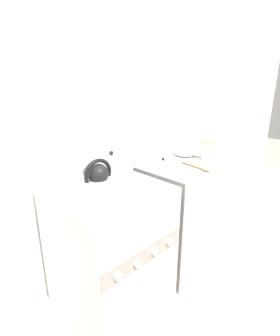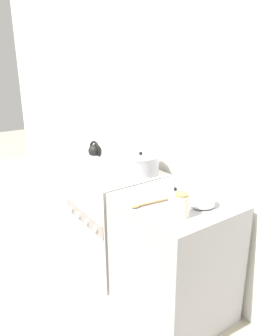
# 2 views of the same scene
# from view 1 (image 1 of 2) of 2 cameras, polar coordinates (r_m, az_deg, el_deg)

# --- Properties ---
(ground_plane) EXTENTS (12.00, 12.00, 0.00)m
(ground_plane) POSITION_cam_1_polar(r_m,az_deg,el_deg) (1.86, 0.89, -31.14)
(ground_plane) COLOR #B2A893
(wall_back) EXTENTS (7.00, 0.06, 2.50)m
(wall_back) POSITION_cam_1_polar(r_m,az_deg,el_deg) (1.74, -15.38, 12.36)
(wall_back) COLOR silver
(wall_back) RESTS_ON ground_plane
(stove) EXTENTS (0.62, 0.62, 0.82)m
(stove) POSITION_cam_1_polar(r_m,az_deg,el_deg) (1.75, -6.43, -16.85)
(stove) COLOR silver
(stove) RESTS_ON ground_plane
(counter) EXTENTS (0.69, 0.60, 0.83)m
(counter) POSITION_cam_1_polar(r_m,az_deg,el_deg) (2.18, 8.14, -9.01)
(counter) COLOR #99999E
(counter) RESTS_ON ground_plane
(kettle) EXTENTS (0.24, 0.19, 0.23)m
(kettle) POSITION_cam_1_polar(r_m,az_deg,el_deg) (1.35, -8.88, -3.89)
(kettle) COLOR silver
(kettle) RESTS_ON stove
(cooking_pot) EXTENTS (0.29, 0.29, 0.17)m
(cooking_pot) POSITION_cam_1_polar(r_m,az_deg,el_deg) (1.70, -6.17, 0.48)
(cooking_pot) COLOR #B2B2B7
(cooking_pot) RESTS_ON stove
(enamel_bowl) EXTENTS (0.15, 0.15, 0.06)m
(enamel_bowl) POSITION_cam_1_polar(r_m,az_deg,el_deg) (2.16, 9.71, 3.60)
(enamel_bowl) COLOR white
(enamel_bowl) RESTS_ON counter
(storage_jar) EXTENTS (0.09, 0.09, 0.14)m
(storage_jar) POSITION_cam_1_polar(r_m,az_deg,el_deg) (2.07, 14.47, 3.53)
(storage_jar) COLOR silver
(storage_jar) RESTS_ON counter
(loose_pot_lid) EXTENTS (0.23, 0.23, 0.03)m
(loose_pot_lid) POSITION_cam_1_polar(r_m,az_deg,el_deg) (1.98, 5.05, 1.54)
(loose_pot_lid) COLOR #B2B2B7
(loose_pot_lid) RESTS_ON counter
(wooden_spoon) EXTENTS (0.06, 0.25, 0.02)m
(wooden_spoon) POSITION_cam_1_polar(r_m,az_deg,el_deg) (1.87, 12.44, 0.17)
(wooden_spoon) COLOR #A37A4C
(wooden_spoon) RESTS_ON counter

